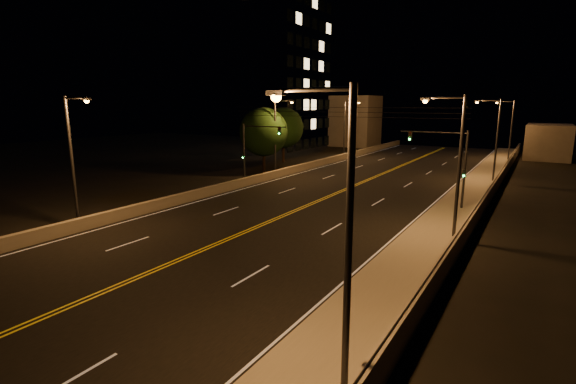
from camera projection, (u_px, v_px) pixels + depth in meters
The scene contains 22 objects.
road at pixel (279, 218), 30.26m from camera, with size 18.00×120.00×0.02m, color black.
sidewalk at pixel (432, 241), 24.73m from camera, with size 3.60×120.00×0.30m, color gray.
curb at pixel (401, 237), 25.70m from camera, with size 0.14×120.00×0.15m, color gray.
parapet_wall at pixel (462, 235), 23.75m from camera, with size 0.30×120.00×1.00m, color gray.
jersey_barrier at pixel (185, 197), 34.92m from camera, with size 0.45×120.00×0.85m, color gray.
distant_building_right at pixel (548, 142), 62.83m from camera, with size 6.00×10.00×5.10m, color slate.
distant_building_left at pixel (355, 121), 81.64m from camera, with size 8.00×8.00×9.66m, color slate.
parapet_rail at pixel (463, 226), 23.64m from camera, with size 0.06×0.06×120.00m, color black.
lane_markings at pixel (278, 218), 30.19m from camera, with size 17.32×116.00×0.00m.
streetlight_0 at pixel (339, 226), 10.77m from camera, with size 2.55×0.28×8.60m.
streetlight_1 at pixel (455, 158), 24.31m from camera, with size 2.55×0.28×8.60m.
streetlight_2 at pixel (494, 135), 42.48m from camera, with size 2.55×0.28×8.60m.
streetlight_3 at pixel (509, 126), 59.30m from camera, with size 2.55×0.28×8.60m.
streetlight_4 at pixel (74, 153), 26.78m from camera, with size 2.55×0.28×8.60m.
streetlight_5 at pixel (277, 132), 46.97m from camera, with size 2.55×0.28×8.60m.
streetlight_6 at pixel (346, 125), 63.11m from camera, with size 2.55×0.28×8.60m.
traffic_signal_right at pixel (452, 160), 31.74m from camera, with size 5.11×0.31×6.17m.
traffic_signal_left at pixel (252, 147), 41.32m from camera, with size 5.11×0.31×6.17m.
overhead_wires at pixel (337, 112), 36.66m from camera, with size 22.00×0.03×0.83m.
building_tower at pixel (247, 77), 69.73m from camera, with size 24.00×15.00×26.19m.
tree_0 at pixel (264, 132), 49.06m from camera, with size 5.70×5.70×7.73m.
tree_1 at pixel (283, 128), 58.48m from camera, with size 5.65×5.65×7.66m.
Camera 1 is at (15.78, -4.60, 8.10)m, focal length 26.00 mm.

